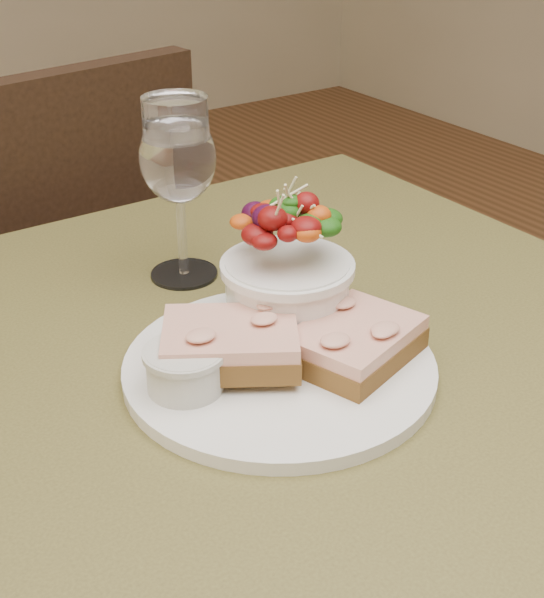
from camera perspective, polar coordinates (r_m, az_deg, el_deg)
cafe_table at (r=0.79m, az=-0.06°, el=-10.46°), size 0.80×0.80×0.75m
chair_far at (r=1.49m, az=-15.47°, el=-7.41°), size 0.48×0.48×0.90m
dinner_plate at (r=0.71m, az=0.51°, el=-4.69°), size 0.27×0.27×0.01m
sandwich_front at (r=0.71m, az=5.72°, el=-2.96°), size 0.13×0.11×0.03m
sandwich_back at (r=0.69m, az=-2.88°, el=-3.05°), size 0.14×0.13×0.03m
ramekin at (r=0.67m, az=-5.98°, el=-4.67°), size 0.06×0.06×0.04m
salad_bowl at (r=0.74m, az=1.07°, el=2.45°), size 0.11×0.11×0.13m
garnish at (r=0.73m, az=-6.25°, el=-2.82°), size 0.05×0.04×0.02m
wine_glass at (r=0.83m, az=-6.46°, el=9.21°), size 0.08×0.08×0.18m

